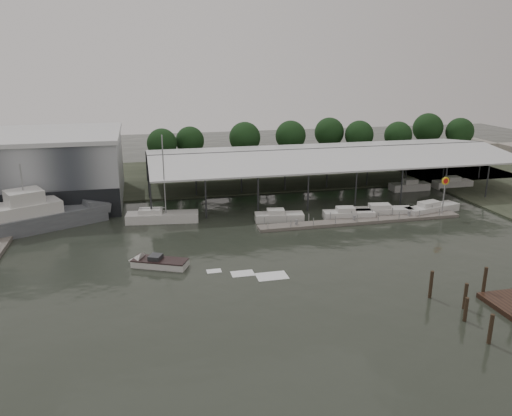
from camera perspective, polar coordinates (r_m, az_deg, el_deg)
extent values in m
plane|color=#252A22|center=(53.85, 1.73, -6.05)|extent=(200.00, 200.00, 0.00)
cube|color=#3E4332|center=(93.23, -4.90, 3.76)|extent=(140.00, 30.00, 0.30)
cube|color=#999EA3|center=(81.00, -23.70, 4.00)|extent=(24.00, 20.00, 10.00)
cube|color=black|center=(72.09, -24.76, -0.02)|extent=(24.00, 0.30, 4.00)
cube|color=#BCBEC0|center=(80.15, -24.13, 7.62)|extent=(24.50, 20.50, 0.60)
cube|color=#2C2E31|center=(82.85, 8.24, 6.73)|extent=(58.00, 0.40, 0.30)
cylinder|color=#2C2E31|center=(66.97, -11.92, 0.66)|extent=(0.24, 0.24, 5.50)
cylinder|color=#2C2E31|center=(89.34, -12.36, 4.61)|extent=(0.24, 0.24, 5.50)
cylinder|color=#2C2E31|center=(106.99, 20.58, 5.88)|extent=(0.24, 0.24, 5.50)
cube|color=slate|center=(67.51, -27.17, -2.96)|extent=(3.00, 18.00, 0.50)
cube|color=slate|center=(67.55, 11.91, -1.46)|extent=(28.00, 2.00, 0.40)
cylinder|color=gray|center=(62.29, 1.37, -2.06)|extent=(0.10, 0.10, 1.20)
cylinder|color=gray|center=(74.42, 20.77, -0.04)|extent=(0.10, 0.10, 1.20)
cube|color=gray|center=(67.00, 11.16, -1.12)|extent=(0.30, 0.30, 0.70)
cylinder|color=gray|center=(72.71, 20.64, 1.00)|extent=(0.16, 0.16, 5.00)
cylinder|color=yellow|center=(72.13, 20.84, 2.91)|extent=(1.10, 0.12, 1.10)
cylinder|color=red|center=(72.07, 20.87, 2.89)|extent=(0.70, 0.05, 0.70)
cube|color=gray|center=(116.65, 22.78, 6.08)|extent=(10.00, 8.00, 4.00)
cube|color=slate|center=(69.52, -23.83, -1.43)|extent=(17.64, 12.10, 2.40)
cube|color=slate|center=(71.39, -18.15, 0.46)|extent=(5.09, 5.87, 1.81)
cube|color=silver|center=(68.80, -24.82, -0.17)|extent=(9.10, 7.36, 1.80)
cube|color=silver|center=(68.37, -24.99, 1.19)|extent=(5.29, 5.08, 1.61)
cylinder|color=gray|center=(67.84, -25.23, 3.15)|extent=(0.18, 0.18, 3.50)
cube|color=silver|center=(67.58, -10.63, -1.11)|extent=(9.71, 3.76, 1.40)
cube|color=silver|center=(67.46, -11.95, -0.42)|extent=(3.23, 2.16, 0.80)
cylinder|color=gray|center=(66.05, -10.48, 3.63)|extent=(0.16, 0.16, 10.72)
cylinder|color=gray|center=(67.29, -11.73, 0.00)|extent=(3.49, 0.55, 0.12)
cube|color=silver|center=(53.20, -10.92, -6.24)|extent=(6.00, 4.21, 0.90)
cone|color=silver|center=(54.29, -13.65, -5.94)|extent=(2.29, 2.49, 2.00)
cube|color=black|center=(53.05, -10.94, -5.84)|extent=(6.03, 4.27, 0.12)
cube|color=#2C2E31|center=(53.13, -11.41, -5.55)|extent=(1.68, 1.78, 0.50)
cube|color=silver|center=(51.47, -4.82, -7.19)|extent=(2.30, 1.50, 0.04)
cube|color=silver|center=(50.74, -1.55, -7.49)|extent=(3.10, 2.00, 0.04)
cube|color=silver|center=(50.19, 1.82, -7.78)|extent=(3.90, 2.50, 0.04)
cube|color=silver|center=(66.74, 2.67, -1.06)|extent=(6.72, 3.15, 1.10)
cube|color=silver|center=(66.38, 2.26, -0.43)|extent=(2.48, 1.93, 0.70)
cube|color=silver|center=(68.78, 10.54, -0.79)|extent=(7.08, 3.12, 1.10)
cube|color=silver|center=(68.35, 10.19, -0.18)|extent=(2.59, 1.92, 0.70)
cube|color=silver|center=(71.24, 14.27, -0.42)|extent=(8.38, 3.35, 1.10)
cube|color=silver|center=(70.80, 13.95, 0.17)|extent=(3.05, 2.00, 0.70)
cube|color=silver|center=(74.47, 19.44, -0.13)|extent=(8.85, 4.20, 1.10)
cube|color=silver|center=(73.99, 19.17, 0.44)|extent=(3.30, 2.28, 0.70)
cylinder|color=#37291B|center=(47.32, 22.77, -9.59)|extent=(0.32, 0.32, 2.97)
cylinder|color=#37291B|center=(45.33, 22.82, -10.97)|extent=(0.32, 0.32, 2.70)
cylinder|color=#37291B|center=(48.20, 19.33, -8.57)|extent=(0.32, 0.32, 3.20)
cylinder|color=#37291B|center=(50.44, 24.62, -7.94)|extent=(0.32, 0.32, 3.37)
cylinder|color=#37291B|center=(42.72, 25.19, -12.76)|extent=(0.32, 0.32, 3.05)
cylinder|color=black|center=(96.71, -10.58, 5.16)|extent=(0.50, 0.50, 4.01)
sphere|color=#1A3B18|center=(96.08, -10.70, 7.27)|extent=(5.62, 5.62, 5.62)
cylinder|color=black|center=(99.44, -7.48, 5.60)|extent=(0.50, 0.50, 3.97)
sphere|color=#1A3B18|center=(98.82, -7.56, 7.63)|extent=(5.55, 5.55, 5.55)
cylinder|color=black|center=(98.80, -1.28, 5.79)|extent=(0.50, 0.50, 4.37)
sphere|color=#1A3B18|center=(98.14, -1.29, 8.04)|extent=(6.12, 6.12, 6.12)
cylinder|color=black|center=(101.79, 3.93, 6.06)|extent=(0.50, 0.50, 4.34)
sphere|color=#1A3B18|center=(101.15, 3.98, 8.24)|extent=(6.08, 6.08, 6.08)
cylinder|color=black|center=(107.10, 8.28, 6.47)|extent=(0.50, 0.50, 4.38)
sphere|color=#1A3B18|center=(106.49, 8.36, 8.56)|extent=(6.14, 6.14, 6.14)
cylinder|color=black|center=(106.49, 11.59, 6.19)|extent=(0.50, 0.50, 4.19)
sphere|color=#1A3B18|center=(105.89, 11.71, 8.19)|extent=(5.86, 5.86, 5.86)
cylinder|color=black|center=(109.08, 15.78, 6.11)|extent=(0.50, 0.50, 4.05)
sphere|color=#1A3B18|center=(108.52, 15.93, 8.00)|extent=(5.67, 5.67, 5.67)
cylinder|color=black|center=(116.48, 18.86, 6.62)|extent=(0.50, 0.50, 4.60)
sphere|color=#1A3B18|center=(115.90, 19.05, 8.63)|extent=(6.44, 6.44, 6.44)
cylinder|color=black|center=(117.58, 22.06, 6.28)|extent=(0.50, 0.50, 4.19)
sphere|color=#1A3B18|center=(117.04, 22.26, 8.09)|extent=(5.87, 5.87, 5.87)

